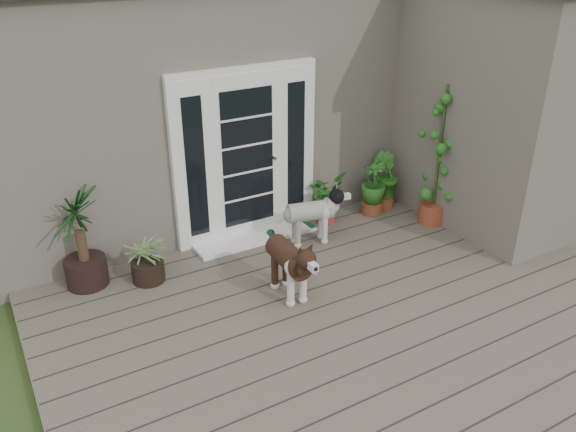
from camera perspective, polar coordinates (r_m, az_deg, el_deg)
deck at (r=6.15m, az=7.23°, el=-10.04°), size 6.20×4.60×0.12m
house_main at (r=8.95m, az=-8.96°, el=12.26°), size 7.40×4.00×3.10m
house_wing at (r=8.08m, az=19.98°, el=9.48°), size 1.60×2.40×3.10m
door_unit at (r=7.17m, az=-4.11°, el=5.99°), size 1.90×0.14×2.15m
door_step at (r=7.44m, az=-3.17°, el=-2.07°), size 1.60×0.40×0.05m
brindle_dog at (r=6.18m, az=0.07°, el=-5.07°), size 0.39×0.84×0.69m
white_dog at (r=7.22m, az=2.19°, el=-0.37°), size 0.82×0.50×0.64m
spider_plant at (r=6.63m, az=-13.70°, el=-3.76°), size 0.75×0.75×0.65m
yucca at (r=6.61m, az=-19.70°, el=-1.69°), size 1.04×1.04×1.26m
herb_a at (r=7.76m, az=3.76°, el=1.57°), size 0.66×0.66×0.63m
herb_b at (r=8.30m, az=9.47°, el=2.74°), size 0.53×0.53×0.58m
herb_c at (r=8.08m, az=8.31°, el=2.39°), size 0.44×0.44×0.64m
sapling at (r=7.74m, az=14.57°, el=5.88°), size 0.58×0.58×1.93m
clog_left at (r=7.70m, az=2.10°, el=-0.91°), size 0.12×0.26×0.08m
clog_right at (r=7.42m, az=-1.54°, el=-2.01°), size 0.18×0.29×0.08m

